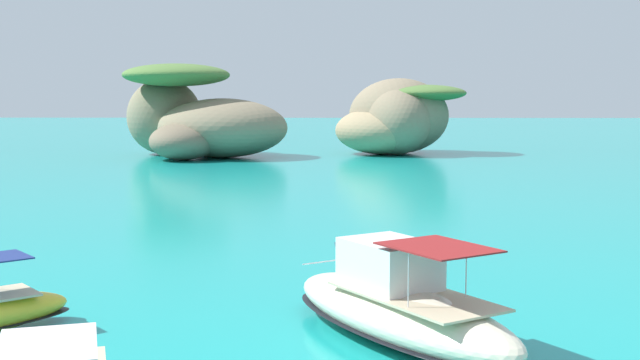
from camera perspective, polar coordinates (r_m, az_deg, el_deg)
islet_large at (r=84.68m, az=-8.48°, el=4.17°), size 19.32×17.21×9.45m
islet_small at (r=87.42m, az=5.30°, el=4.25°), size 16.38×16.00×8.06m
motorboat_cream at (r=21.73m, az=5.49°, el=-8.91°), size 7.10×8.90×2.79m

